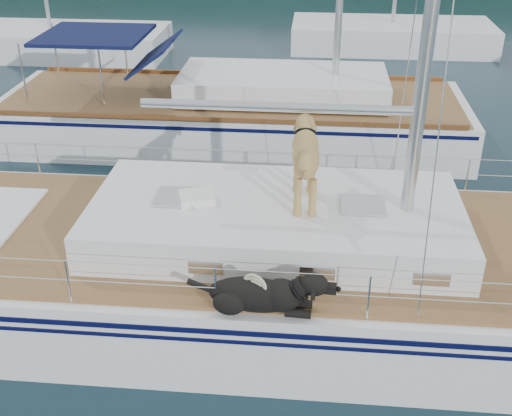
# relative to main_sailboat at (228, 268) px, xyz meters

# --- Properties ---
(ground) EXTENTS (120.00, 120.00, 0.00)m
(ground) POSITION_rel_main_sailboat_xyz_m (-0.10, 0.01, -0.68)
(ground) COLOR black
(ground) RESTS_ON ground
(main_sailboat) EXTENTS (12.00, 3.87, 14.01)m
(main_sailboat) POSITION_rel_main_sailboat_xyz_m (0.00, 0.00, 0.00)
(main_sailboat) COLOR white
(main_sailboat) RESTS_ON ground
(neighbor_sailboat) EXTENTS (11.00, 3.50, 13.30)m
(neighbor_sailboat) POSITION_rel_main_sailboat_xyz_m (-0.65, 6.64, -0.06)
(neighbor_sailboat) COLOR white
(neighbor_sailboat) RESTS_ON ground
(bg_boat_west) EXTENTS (8.00, 3.00, 11.65)m
(bg_boat_west) POSITION_rel_main_sailboat_xyz_m (-8.10, 14.01, -0.24)
(bg_boat_west) COLOR white
(bg_boat_west) RESTS_ON ground
(bg_boat_center) EXTENTS (7.20, 3.00, 11.65)m
(bg_boat_center) POSITION_rel_main_sailboat_xyz_m (3.90, 16.01, -0.23)
(bg_boat_center) COLOR white
(bg_boat_center) RESTS_ON ground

